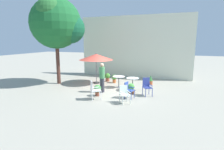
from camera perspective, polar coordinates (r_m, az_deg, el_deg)
ground_plane at (r=11.36m, az=0.41°, el=-4.84°), size 60.00×60.00×0.00m
villa_facade at (r=15.50m, az=6.78°, el=8.65°), size 9.27×0.30×5.01m
shade_tree at (r=13.45m, az=-16.62°, el=15.13°), size 3.58×3.41×5.87m
patio_umbrella_0 at (r=13.01m, az=-4.92°, el=5.54°), size 2.37×2.37×2.16m
cafe_table_0 at (r=11.34m, az=6.36°, el=-2.08°), size 0.77×0.77×0.78m
cafe_table_1 at (r=11.99m, az=2.09°, el=-1.45°), size 0.79×0.79×0.75m
patio_chair_0 at (r=9.61m, az=-5.54°, el=-4.32°), size 0.66×0.65×0.99m
patio_chair_1 at (r=9.85m, az=5.03°, el=-4.31°), size 0.49×0.49×0.86m
patio_chair_2 at (r=9.10m, az=3.84°, el=-5.53°), size 0.63×0.63×0.86m
patio_chair_3 at (r=10.46m, az=10.72°, el=-3.23°), size 0.62×0.64×0.99m
potted_plant_0 at (r=13.10m, az=11.77°, el=-1.52°), size 0.32×0.32×0.64m
potted_plant_1 at (r=10.70m, az=5.89°, el=-4.10°), size 0.39×0.39×0.61m
potted_plant_2 at (r=13.82m, az=-1.42°, el=-0.54°), size 0.41×0.40×0.62m
potted_plant_3 at (r=10.28m, az=-4.53°, el=-4.48°), size 0.42×0.43×0.62m
potted_plant_4 at (r=13.34m, az=0.71°, el=-0.93°), size 0.37×0.37×0.60m
standing_person at (r=10.85m, az=-3.09°, el=-0.72°), size 0.45×0.45×1.73m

